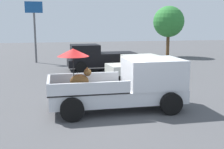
{
  "coord_description": "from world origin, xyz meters",
  "views": [
    {
      "loc": [
        -2.42,
        -9.74,
        3.19
      ],
      "look_at": [
        0.1,
        1.33,
        1.1
      ],
      "focal_mm": 44.06,
      "sensor_mm": 36.0,
      "label": 1
    }
  ],
  "objects_px": {
    "parked_sedan_near": "(142,65)",
    "motel_sign": "(34,20)",
    "pickup_truck_red": "(99,58)",
    "pickup_truck_main": "(128,84)"
  },
  "relations": [
    {
      "from": "motel_sign",
      "to": "pickup_truck_main",
      "type": "bearing_deg",
      "value": -74.15
    },
    {
      "from": "pickup_truck_main",
      "to": "parked_sedan_near",
      "type": "bearing_deg",
      "value": 67.85
    },
    {
      "from": "pickup_truck_main",
      "to": "parked_sedan_near",
      "type": "distance_m",
      "value": 6.58
    },
    {
      "from": "parked_sedan_near",
      "to": "motel_sign",
      "type": "relative_size",
      "value": 0.89
    },
    {
      "from": "pickup_truck_main",
      "to": "motel_sign",
      "type": "relative_size",
      "value": 1.02
    },
    {
      "from": "pickup_truck_main",
      "to": "parked_sedan_near",
      "type": "height_order",
      "value": "pickup_truck_main"
    },
    {
      "from": "pickup_truck_red",
      "to": "motel_sign",
      "type": "bearing_deg",
      "value": -47.67
    },
    {
      "from": "pickup_truck_red",
      "to": "motel_sign",
      "type": "distance_m",
      "value": 7.11
    },
    {
      "from": "parked_sedan_near",
      "to": "motel_sign",
      "type": "height_order",
      "value": "motel_sign"
    },
    {
      "from": "pickup_truck_main",
      "to": "parked_sedan_near",
      "type": "xyz_separation_m",
      "value": [
        2.62,
        6.04,
        -0.22
      ]
    }
  ]
}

